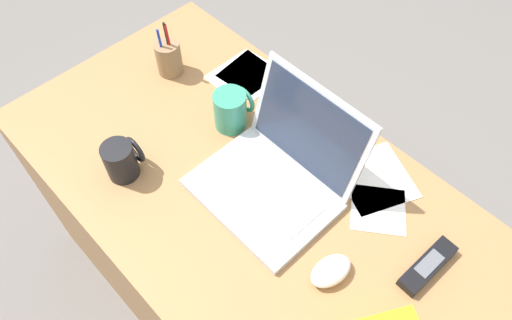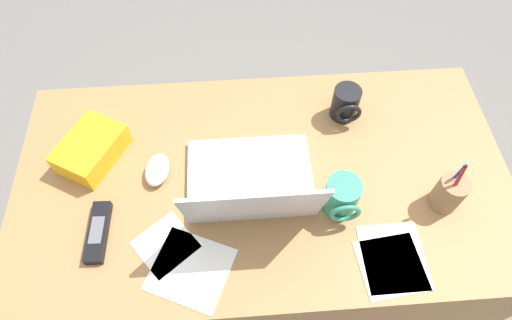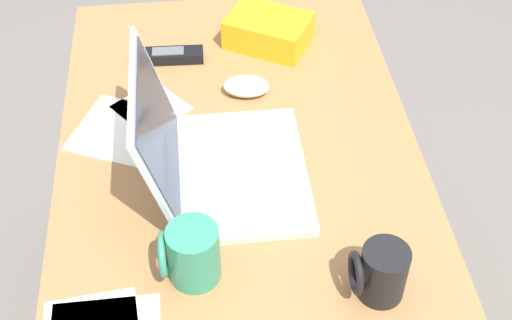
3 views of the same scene
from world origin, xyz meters
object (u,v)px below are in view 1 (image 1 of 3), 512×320
laptop (276,174)px  computer_mouse (331,271)px  coffee_mug_white (231,109)px  pen_holder (169,57)px  coffee_mug_tall (122,160)px  cordless_phone (428,266)px

laptop → computer_mouse: size_ratio=3.31×
coffee_mug_white → pen_holder: pen_holder is taller
computer_mouse → coffee_mug_tall: bearing=-154.3°
laptop → cordless_phone: laptop is taller
laptop → coffee_mug_white: laptop is taller
coffee_mug_white → pen_holder: size_ratio=0.60×
computer_mouse → pen_holder: 0.74m
coffee_mug_tall → pen_holder: (-0.20, 0.30, 0.00)m
laptop → coffee_mug_tall: 0.37m
laptop → pen_holder: bearing=172.9°
coffee_mug_tall → pen_holder: pen_holder is taller
laptop → computer_mouse: laptop is taller
cordless_phone → pen_holder: size_ratio=0.88×
coffee_mug_white → cordless_phone: (0.60, 0.03, -0.04)m
laptop → cordless_phone: bearing=12.6°
computer_mouse → coffee_mug_white: 0.48m
laptop → coffee_mug_white: 0.23m
pen_holder → laptop: bearing=-7.1°
laptop → coffee_mug_white: bearing=165.6°
computer_mouse → laptop: bearing=170.9°
computer_mouse → cordless_phone: (0.14, 0.16, -0.01)m
coffee_mug_tall → laptop: bearing=40.1°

